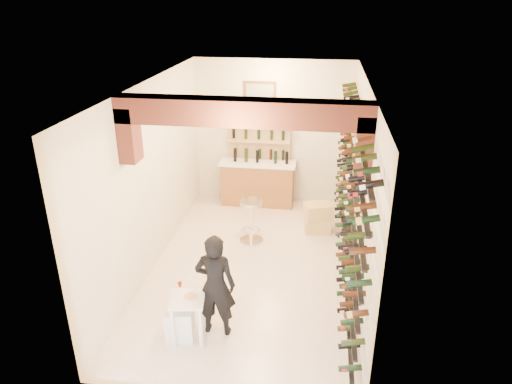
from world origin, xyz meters
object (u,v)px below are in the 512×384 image
back_counter (258,182)px  white_stool (180,322)px  person (215,285)px  tasting_table (188,305)px  wine_rack (347,191)px  chrome_barstool (251,218)px  crate_lower (317,225)px

back_counter → white_stool: 4.66m
person → tasting_table: bearing=29.0°
wine_rack → white_stool: 3.29m
white_stool → chrome_barstool: bearing=78.5°
back_counter → white_stool: size_ratio=3.59×
tasting_table → white_stool: (-0.13, 0.01, -0.32)m
tasting_table → person: person is taller
person → back_counter: bearing=-88.9°
back_counter → crate_lower: size_ratio=3.35×
person → crate_lower: bearing=-112.0°
chrome_barstool → crate_lower: bearing=25.0°
chrome_barstool → crate_lower: (1.27, 0.59, -0.35)m
tasting_table → white_stool: tasting_table is taller
tasting_table → chrome_barstool: size_ratio=0.94×
white_stool → chrome_barstool: size_ratio=0.54×
tasting_table → chrome_barstool: bearing=72.7°
back_counter → white_stool: back_counter is taller
wine_rack → white_stool: (-2.28, -1.98, -1.31)m
wine_rack → white_stool: bearing=-139.0°
white_stool → person: bearing=20.4°
person → white_stool: bearing=21.1°
white_stool → wine_rack: bearing=41.0°
back_counter → person: person is taller
wine_rack → back_counter: 3.38m
person → wine_rack: bearing=-134.2°
chrome_barstool → back_counter: bearing=94.0°
back_counter → tasting_table: (-0.32, -4.64, 0.02)m
person → chrome_barstool: (0.09, 2.65, -0.27)m
white_stool → back_counter: bearing=84.4°
white_stool → crate_lower: (1.84, 3.42, -0.08)m
wine_rack → chrome_barstool: wine_rack is taller
chrome_barstool → crate_lower: chrome_barstool is taller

